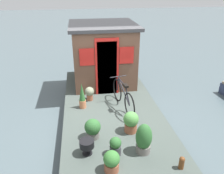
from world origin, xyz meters
TOP-DOWN VIEW (x-y plane):
  - ground_plane at (0.00, 0.00)m, footprint 60.00×60.00m
  - houseboat_deck at (0.00, 0.00)m, footprint 5.85×2.68m
  - houseboat_cabin at (1.81, 0.00)m, footprint 2.19×2.20m
  - bicycle at (-0.16, -0.32)m, footprint 1.63×0.50m
  - potted_plant_fern at (-2.00, 0.20)m, footprint 0.25×0.25m
  - potted_plant_geranium at (-1.28, -0.29)m, footprint 0.37×0.37m
  - potted_plant_thyme at (0.03, 0.81)m, footprint 0.19×0.19m
  - potted_plant_ivy at (-1.37, 0.62)m, footprint 0.37×0.37m
  - potted_plant_sage at (-2.43, 0.35)m, footprint 0.31×0.31m
  - potted_plant_succulent at (0.45, 0.59)m, footprint 0.28×0.28m
  - potted_plant_rosemary at (-2.02, -0.39)m, footprint 0.34×0.34m
  - charcoal_grill at (-1.89, 0.78)m, footprint 0.31×0.31m
  - mooring_bollard at (-2.58, -0.99)m, footprint 0.11×0.11m

SIDE VIEW (x-z plane):
  - ground_plane at x=0.00m, z-range 0.00..0.00m
  - houseboat_deck at x=0.00m, z-range 0.00..0.44m
  - mooring_bollard at x=-2.58m, z-range 0.45..0.72m
  - potted_plant_fern at x=-2.00m, z-range 0.44..0.85m
  - potted_plant_sage at x=-2.43m, z-range 0.44..0.88m
  - charcoal_grill at x=-1.89m, z-range 0.51..0.84m
  - potted_plant_succulent at x=0.45m, z-range 0.46..0.89m
  - potted_plant_ivy at x=-1.37m, z-range 0.44..0.92m
  - potted_plant_geranium at x=-1.28m, z-range 0.45..0.98m
  - potted_plant_rosemary at x=-2.02m, z-range 0.42..1.11m
  - potted_plant_thyme at x=0.03m, z-range 0.42..1.17m
  - bicycle at x=-0.16m, z-range 0.40..1.23m
  - houseboat_cabin at x=1.81m, z-range 0.44..2.49m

